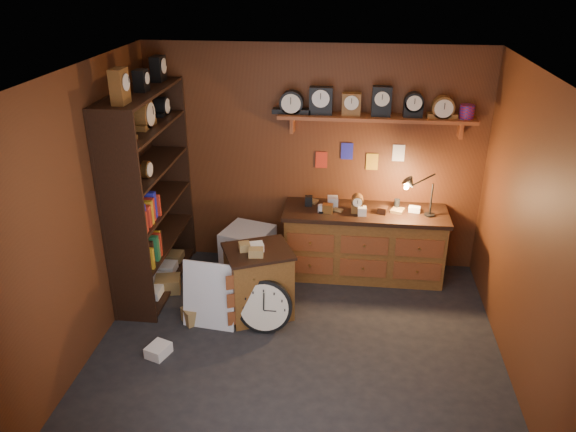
# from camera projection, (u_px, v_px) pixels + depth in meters

# --- Properties ---
(floor) EXTENTS (4.00, 4.00, 0.00)m
(floor) POSITION_uv_depth(u_px,v_px,m) (298.00, 344.00, 5.66)
(floor) COLOR black
(floor) RESTS_ON ground
(room_shell) EXTENTS (4.02, 3.62, 2.71)m
(room_shell) POSITION_uv_depth(u_px,v_px,m) (306.00, 181.00, 5.03)
(room_shell) COLOR #562B14
(room_shell) RESTS_ON ground
(shelving_unit) EXTENTS (0.47, 1.60, 2.58)m
(shelving_unit) POSITION_uv_depth(u_px,v_px,m) (146.00, 186.00, 6.20)
(shelving_unit) COLOR black
(shelving_unit) RESTS_ON ground
(workbench) EXTENTS (1.92, 0.66, 1.36)m
(workbench) POSITION_uv_depth(u_px,v_px,m) (364.00, 240.00, 6.72)
(workbench) COLOR brown
(workbench) RESTS_ON ground
(low_cabinet) EXTENTS (0.85, 0.80, 0.87)m
(low_cabinet) POSITION_uv_depth(u_px,v_px,m) (259.00, 280.00, 5.98)
(low_cabinet) COLOR brown
(low_cabinet) RESTS_ON ground
(big_round_clock) EXTENTS (0.57, 0.18, 0.57)m
(big_round_clock) POSITION_uv_depth(u_px,v_px,m) (264.00, 307.00, 5.76)
(big_round_clock) COLOR black
(big_round_clock) RESTS_ON ground
(white_panel) EXTENTS (0.57, 0.22, 0.74)m
(white_panel) POSITION_uv_depth(u_px,v_px,m) (211.00, 325.00, 5.95)
(white_panel) COLOR silver
(white_panel) RESTS_ON ground
(mini_fridge) EXTENTS (0.67, 0.69, 0.56)m
(mini_fridge) POSITION_uv_depth(u_px,v_px,m) (248.00, 251.00, 6.87)
(mini_fridge) COLOR silver
(mini_fridge) RESTS_ON ground
(floor_box_a) EXTENTS (0.33, 0.30, 0.17)m
(floor_box_a) POSITION_uv_depth(u_px,v_px,m) (168.00, 284.00, 6.53)
(floor_box_a) COLOR #9B7843
(floor_box_a) RESTS_ON ground
(floor_box_b) EXTENTS (0.25, 0.27, 0.11)m
(floor_box_b) POSITION_uv_depth(u_px,v_px,m) (158.00, 350.00, 5.48)
(floor_box_b) COLOR white
(floor_box_b) RESTS_ON ground
(floor_box_c) EXTENTS (0.29, 0.29, 0.17)m
(floor_box_c) POSITION_uv_depth(u_px,v_px,m) (194.00, 314.00, 5.98)
(floor_box_c) COLOR #9B7843
(floor_box_c) RESTS_ON ground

